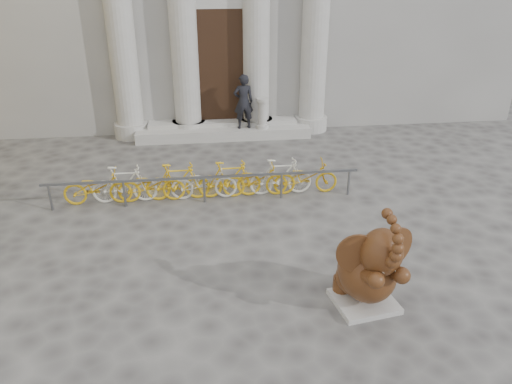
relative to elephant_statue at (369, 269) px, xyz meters
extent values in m
plane|color=#474442|center=(-1.98, 0.24, -0.78)|extent=(80.00, 80.00, 0.00)
cube|color=black|center=(-1.98, 10.16, 1.52)|extent=(2.40, 0.16, 4.00)
cylinder|color=#A8A59E|center=(-5.18, 10.04, 3.22)|extent=(0.90, 0.90, 8.00)
cylinder|color=#A8A59E|center=(-3.18, 10.04, 3.22)|extent=(0.90, 0.90, 8.00)
cylinder|color=#A8A59E|center=(-0.78, 10.04, 3.22)|extent=(0.90, 0.90, 8.00)
cylinder|color=#A8A59E|center=(1.22, 10.04, 3.22)|extent=(0.90, 0.90, 8.00)
cube|color=#A8A59E|center=(-1.98, 9.64, -0.60)|extent=(6.00, 1.20, 0.36)
cube|color=#A8A59E|center=(-0.01, 0.03, -0.73)|extent=(1.21, 1.13, 0.11)
ellipsoid|color=black|center=(-0.04, 0.27, -0.35)|extent=(1.03, 0.99, 0.69)
ellipsoid|color=black|center=(-0.01, 0.06, -0.05)|extent=(1.23, 1.44, 1.11)
cylinder|color=black|center=(-0.35, 0.36, -0.53)|extent=(0.37, 0.37, 0.28)
cylinder|color=black|center=(0.22, 0.45, -0.53)|extent=(0.37, 0.37, 0.28)
cylinder|color=black|center=(-0.17, -0.41, 0.16)|extent=(0.36, 0.67, 0.43)
cylinder|color=black|center=(0.29, -0.33, 0.16)|extent=(0.36, 0.67, 0.43)
ellipsoid|color=black|center=(0.05, -0.33, 0.55)|extent=(0.83, 0.80, 0.86)
cylinder|color=black|center=(-0.33, -0.26, 0.51)|extent=(0.73, 0.16, 0.73)
cylinder|color=black|center=(0.39, -0.14, 0.51)|extent=(0.67, 0.38, 0.73)
cone|color=beige|center=(-0.04, -0.56, 0.38)|extent=(0.17, 0.25, 0.11)
cone|color=beige|center=(0.22, -0.52, 0.38)|extent=(0.10, 0.25, 0.11)
cube|color=slate|center=(-2.79, 4.56, -0.08)|extent=(8.00, 0.06, 0.06)
cylinder|color=slate|center=(-6.59, 4.56, -0.43)|extent=(0.06, 0.06, 0.70)
cylinder|color=slate|center=(-4.79, 4.56, -0.43)|extent=(0.06, 0.06, 0.70)
cylinder|color=slate|center=(-2.79, 4.56, -0.43)|extent=(0.06, 0.06, 0.70)
cylinder|color=slate|center=(-0.79, 4.56, -0.43)|extent=(0.06, 0.06, 0.70)
cylinder|color=slate|center=(1.01, 4.56, -0.43)|extent=(0.06, 0.06, 0.70)
imported|color=gold|center=(-5.48, 4.81, -0.28)|extent=(1.70, 0.50, 1.00)
imported|color=beige|center=(-4.80, 4.81, -0.28)|extent=(1.66, 0.47, 1.00)
imported|color=gold|center=(-4.13, 4.81, -0.28)|extent=(1.70, 0.50, 1.00)
imported|color=gold|center=(-3.46, 4.81, -0.28)|extent=(1.66, 0.47, 1.00)
imported|color=beige|center=(-2.79, 4.81, -0.28)|extent=(1.70, 0.50, 1.00)
imported|color=gold|center=(-2.12, 4.81, -0.28)|extent=(1.66, 0.47, 1.00)
imported|color=gold|center=(-1.44, 4.81, -0.28)|extent=(1.70, 0.50, 1.00)
imported|color=beige|center=(-0.77, 4.81, -0.28)|extent=(1.66, 0.47, 1.00)
imported|color=gold|center=(-0.10, 4.81, -0.28)|extent=(1.70, 0.50, 1.00)
imported|color=black|center=(-1.30, 9.42, 0.51)|extent=(0.72, 0.51, 1.86)
cylinder|color=#A8A59E|center=(-0.65, 9.34, -0.36)|extent=(0.43, 0.43, 0.13)
cylinder|color=#A8A59E|center=(-0.65, 9.34, 0.06)|extent=(0.30, 0.30, 0.96)
cylinder|color=#A8A59E|center=(-0.65, 9.34, 0.57)|extent=(0.43, 0.43, 0.11)
camera|label=1|loc=(-2.85, -7.05, 5.01)|focal=35.00mm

